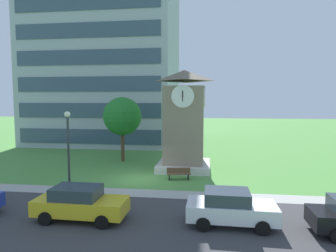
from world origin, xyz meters
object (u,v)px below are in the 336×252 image
(clock_tower, at_px, (184,126))
(street_lamp, at_px, (68,144))
(parked_car_yellow, at_px, (80,203))
(parked_car_white, at_px, (230,207))
(park_bench, at_px, (179,173))
(tree_streetside, at_px, (122,116))

(clock_tower, height_order, street_lamp, clock_tower)
(clock_tower, distance_m, street_lamp, 10.62)
(parked_car_yellow, xyz_separation_m, parked_car_white, (7.43, 0.32, -0.00))
(street_lamp, bearing_deg, park_bench, 38.30)
(tree_streetside, xyz_separation_m, parked_car_yellow, (1.87, -14.10, -3.59))
(park_bench, height_order, parked_car_white, parked_car_white)
(street_lamp, height_order, tree_streetside, tree_streetside)
(clock_tower, xyz_separation_m, parked_car_yellow, (-4.39, -11.51, -2.91))
(clock_tower, height_order, parked_car_yellow, clock_tower)
(parked_car_yellow, bearing_deg, street_lamp, 123.85)
(street_lamp, xyz_separation_m, parked_car_yellow, (2.08, -3.10, -2.49))
(parked_car_yellow, bearing_deg, park_bench, 62.37)
(street_lamp, distance_m, tree_streetside, 11.05)
(clock_tower, relative_size, parked_car_yellow, 1.86)
(park_bench, xyz_separation_m, parked_car_white, (3.20, -7.77, 0.40))
(tree_streetside, relative_size, parked_car_white, 1.48)
(park_bench, bearing_deg, parked_car_yellow, -117.63)
(park_bench, relative_size, parked_car_white, 0.43)
(park_bench, xyz_separation_m, street_lamp, (-6.31, -4.99, 2.89))
(parked_car_yellow, bearing_deg, clock_tower, 69.11)
(clock_tower, bearing_deg, street_lamp, -127.59)
(clock_tower, distance_m, park_bench, 4.76)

